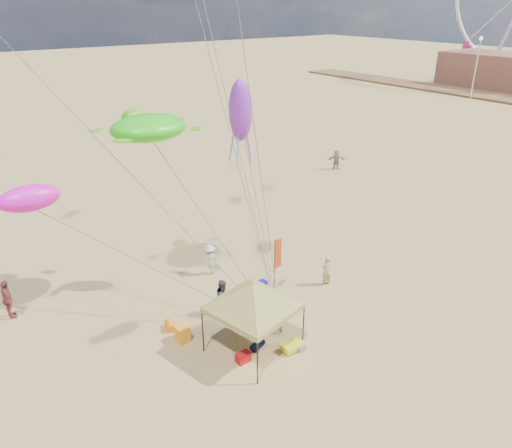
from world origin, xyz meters
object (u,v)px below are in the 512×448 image
at_px(chair_yellow, 183,334).
at_px(person_near_c, 210,260).
at_px(person_far_a, 8,300).
at_px(cooler_blue, 261,285).
at_px(cooler_red, 243,357).
at_px(beach_cart, 293,346).
at_px(feather_flag, 277,257).
at_px(person_near_a, 326,271).
at_px(chair_green, 266,319).
at_px(person_far_c, 336,159).
at_px(lamp_north, 478,58).
at_px(canopy_tent, 253,287).
at_px(person_near_b, 223,298).

relative_size(chair_yellow, person_near_c, 0.43).
bearing_deg(person_far_a, cooler_blue, -117.96).
relative_size(cooler_red, beach_cart, 0.60).
distance_m(feather_flag, chair_yellow, 5.53).
xyz_separation_m(feather_flag, person_near_a, (2.44, -0.81, -1.17)).
xyz_separation_m(chair_green, person_far_c, (17.60, 13.35, 0.48)).
bearing_deg(person_far_c, feather_flag, -107.14).
height_order(person_near_a, person_far_c, person_far_c).
bearing_deg(feather_flag, lamp_north, 23.11).
xyz_separation_m(canopy_tent, person_far_a, (-7.27, 8.03, -1.98)).
bearing_deg(chair_yellow, person_near_a, -2.56).
height_order(person_near_a, person_far_a, person_far_a).
height_order(chair_green, person_near_a, person_near_a).
relative_size(beach_cart, person_far_c, 0.54).
relative_size(canopy_tent, person_near_a, 3.49).
bearing_deg(person_near_a, person_near_c, -48.36).
relative_size(cooler_red, person_near_c, 0.33).
xyz_separation_m(feather_flag, person_far_c, (15.65, 11.65, -1.12)).
relative_size(canopy_tent, cooler_blue, 10.20).
bearing_deg(person_near_c, cooler_blue, 131.95).
bearing_deg(cooler_red, canopy_tent, 25.96).
height_order(cooler_red, beach_cart, cooler_red).
height_order(canopy_tent, cooler_blue, canopy_tent).
bearing_deg(cooler_red, person_near_a, 18.42).
height_order(chair_green, lamp_north, lamp_north).
bearing_deg(feather_flag, chair_green, -139.01).
xyz_separation_m(chair_yellow, person_near_b, (2.36, 0.56, 0.51)).
bearing_deg(canopy_tent, cooler_blue, 49.04).
bearing_deg(chair_green, chair_yellow, 159.70).
relative_size(cooler_red, person_far_c, 0.32).
xyz_separation_m(person_far_a, lamp_north, (64.28, 17.50, 4.60)).
xyz_separation_m(cooler_red, person_far_a, (-6.51, 8.40, 0.73)).
relative_size(cooler_blue, person_far_c, 0.32).
height_order(cooler_blue, person_far_a, person_far_a).
bearing_deg(cooler_red, person_far_c, 36.62).
bearing_deg(lamp_north, chair_yellow, -158.37).
distance_m(feather_flag, cooler_blue, 1.97).
bearing_deg(feather_flag, person_near_b, 178.10).
bearing_deg(person_far_a, person_far_c, -80.18).
xyz_separation_m(chair_green, chair_yellow, (-3.32, 1.23, 0.00)).
height_order(feather_flag, beach_cart, feather_flag).
bearing_deg(person_near_b, chair_green, -90.32).
xyz_separation_m(chair_yellow, person_near_c, (3.72, 3.91, 0.47)).
bearing_deg(cooler_red, beach_cart, -17.71).
distance_m(feather_flag, person_near_a, 2.82).
distance_m(person_near_b, lamp_north, 61.27).
xyz_separation_m(chair_yellow, person_far_c, (20.92, 12.12, 0.48)).
bearing_deg(cooler_red, person_far_a, 127.75).
distance_m(feather_flag, person_near_b, 3.11).
relative_size(cooler_red, cooler_blue, 1.00).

